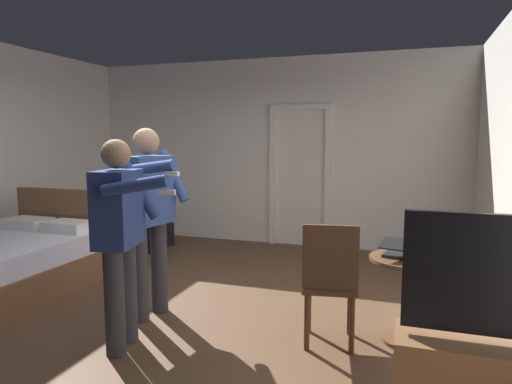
# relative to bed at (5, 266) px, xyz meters

# --- Properties ---
(ground_plane) EXTENTS (6.58, 6.58, 0.00)m
(ground_plane) POSITION_rel_bed_xyz_m (1.93, 0.16, -0.30)
(ground_plane) COLOR brown
(wall_back) EXTENTS (6.03, 0.12, 2.83)m
(wall_back) POSITION_rel_bed_xyz_m (1.93, 3.21, 1.11)
(wall_back) COLOR silver
(wall_back) RESTS_ON ground_plane
(doorway_frame) EXTENTS (0.93, 0.08, 2.13)m
(doorway_frame) POSITION_rel_bed_xyz_m (2.41, 3.13, 0.92)
(doorway_frame) COLOR white
(doorway_frame) RESTS_ON ground_plane
(bed) EXTENTS (1.34, 2.00, 1.02)m
(bed) POSITION_rel_bed_xyz_m (0.00, 0.00, 0.00)
(bed) COLOR brown
(bed) RESTS_ON ground_plane
(tv_flatscreen) EXTENTS (1.22, 0.40, 1.23)m
(tv_flatscreen) POSITION_rel_bed_xyz_m (4.52, -0.84, 0.05)
(tv_flatscreen) COLOR brown
(tv_flatscreen) RESTS_ON ground_plane
(side_table) EXTENTS (0.62, 0.62, 0.70)m
(side_table) POSITION_rel_bed_xyz_m (3.99, 0.16, 0.17)
(side_table) COLOR brown
(side_table) RESTS_ON ground_plane
(laptop) EXTENTS (0.38, 0.39, 0.15)m
(laptop) POSITION_rel_bed_xyz_m (3.95, 0.12, 0.45)
(laptop) COLOR black
(laptop) RESTS_ON side_table
(bottle_on_table) EXTENTS (0.06, 0.06, 0.29)m
(bottle_on_table) POSITION_rel_bed_xyz_m (4.13, 0.08, 0.52)
(bottle_on_table) COLOR #3A392E
(bottle_on_table) RESTS_ON side_table
(wooden_chair) EXTENTS (0.48, 0.48, 0.99)m
(wooden_chair) POSITION_rel_bed_xyz_m (3.41, -0.11, 0.24)
(wooden_chair) COLOR #4C331E
(wooden_chair) RESTS_ON ground_plane
(person_blue_shirt) EXTENTS (0.75, 0.60, 1.63)m
(person_blue_shirt) POSITION_rel_bed_xyz_m (1.89, -0.64, 0.63)
(person_blue_shirt) COLOR #333338
(person_blue_shirt) RESTS_ON ground_plane
(person_striped_shirt) EXTENTS (0.70, 0.71, 1.72)m
(person_striped_shirt) POSITION_rel_bed_xyz_m (1.76, -0.02, 0.71)
(person_striped_shirt) COLOR #333338
(person_striped_shirt) RESTS_ON ground_plane
(suitcase_dark) EXTENTS (0.65, 0.45, 0.35)m
(suitcase_dark) POSITION_rel_bed_xyz_m (0.28, 2.46, -0.13)
(suitcase_dark) COLOR black
(suitcase_dark) RESTS_ON ground_plane
(suitcase_small) EXTENTS (0.63, 0.50, 0.42)m
(suitcase_small) POSITION_rel_bed_xyz_m (0.28, 2.09, -0.10)
(suitcase_small) COLOR black
(suitcase_small) RESTS_ON ground_plane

